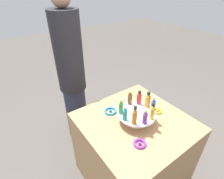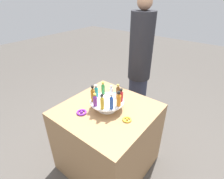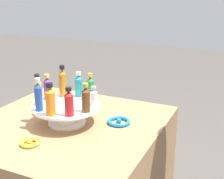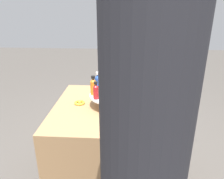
{
  "view_description": "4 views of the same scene",
  "coord_description": "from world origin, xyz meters",
  "px_view_note": "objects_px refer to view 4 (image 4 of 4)",
  "views": [
    {
      "loc": [
        -0.74,
        0.77,
        1.72
      ],
      "look_at": [
        0.26,
        0.05,
        0.93
      ],
      "focal_mm": 28.0,
      "sensor_mm": 36.0,
      "label": 1
    },
    {
      "loc": [
        -1.0,
        -0.85,
        1.7
      ],
      "look_at": [
        0.09,
        0.02,
        0.9
      ],
      "focal_mm": 28.0,
      "sensor_mm": 36.0,
      "label": 2
    },
    {
      "loc": [
        0.73,
        -1.09,
        1.34
      ],
      "look_at": [
        0.21,
        0.04,
        0.92
      ],
      "focal_mm": 50.0,
      "sensor_mm": 36.0,
      "label": 3
    },
    {
      "loc": [
        1.42,
        0.1,
        1.43
      ],
      "look_at": [
        0.05,
        0.01,
        0.89
      ],
      "focal_mm": 35.0,
      "sensor_mm": 36.0,
      "label": 4
    }
  ],
  "objects_px": {
    "bottle_gold": "(106,81)",
    "bottle_amber": "(125,82)",
    "ribbon_bow_gold": "(80,103)",
    "bottle_green": "(126,91)",
    "display_stand": "(111,98)",
    "bottle_clear": "(117,96)",
    "bottle_red": "(96,91)",
    "bottle_orange": "(93,86)",
    "bottle_purple": "(116,82)",
    "bottle_brown": "(105,93)",
    "bottle_blue": "(97,82)",
    "ribbon_bow_purple": "(130,95)",
    "bottle_teal": "(129,87)",
    "ribbon_bow_blue": "(124,120)"
  },
  "relations": [
    {
      "from": "bottle_gold",
      "to": "bottle_amber",
      "type": "height_order",
      "value": "bottle_amber"
    },
    {
      "from": "bottle_blue",
      "to": "ribbon_bow_blue",
      "type": "height_order",
      "value": "bottle_blue"
    },
    {
      "from": "bottle_clear",
      "to": "bottle_purple",
      "type": "distance_m",
      "value": 0.24
    },
    {
      "from": "bottle_gold",
      "to": "bottle_clear",
      "type": "bearing_deg",
      "value": 21.19
    },
    {
      "from": "bottle_brown",
      "to": "ribbon_bow_blue",
      "type": "xyz_separation_m",
      "value": [
        0.09,
        0.13,
        -0.14
      ]
    },
    {
      "from": "bottle_gold",
      "to": "bottle_green",
      "type": "distance_m",
      "value": 0.24
    },
    {
      "from": "display_stand",
      "to": "ribbon_bow_gold",
      "type": "relative_size",
      "value": 3.92
    },
    {
      "from": "bottle_green",
      "to": "bottle_purple",
      "type": "height_order",
      "value": "bottle_green"
    },
    {
      "from": "bottle_orange",
      "to": "bottle_amber",
      "type": "bearing_deg",
      "value": 111.19
    },
    {
      "from": "bottle_green",
      "to": "bottle_amber",
      "type": "distance_m",
      "value": 0.15
    },
    {
      "from": "bottle_teal",
      "to": "display_stand",
      "type": "bearing_deg",
      "value": -86.81
    },
    {
      "from": "bottle_clear",
      "to": "ribbon_bow_purple",
      "type": "height_order",
      "value": "bottle_clear"
    },
    {
      "from": "ribbon_bow_gold",
      "to": "bottle_green",
      "type": "bearing_deg",
      "value": 75.27
    },
    {
      "from": "ribbon_bow_purple",
      "to": "ribbon_bow_gold",
      "type": "distance_m",
      "value": 0.41
    },
    {
      "from": "bottle_orange",
      "to": "ribbon_bow_purple",
      "type": "relative_size",
      "value": 1.53
    },
    {
      "from": "bottle_red",
      "to": "bottle_green",
      "type": "relative_size",
      "value": 0.95
    },
    {
      "from": "display_stand",
      "to": "bottle_clear",
      "type": "bearing_deg",
      "value": 21.19
    },
    {
      "from": "bottle_red",
      "to": "ribbon_bow_blue",
      "type": "bearing_deg",
      "value": 54.99
    },
    {
      "from": "bottle_orange",
      "to": "bottle_green",
      "type": "xyz_separation_m",
      "value": [
        0.06,
        0.23,
        -0.0
      ]
    },
    {
      "from": "ribbon_bow_purple",
      "to": "ribbon_bow_blue",
      "type": "bearing_deg",
      "value": -5.35
    },
    {
      "from": "bottle_gold",
      "to": "ribbon_bow_purple",
      "type": "distance_m",
      "value": 0.24
    },
    {
      "from": "bottle_gold",
      "to": "ribbon_bow_purple",
      "type": "height_order",
      "value": "bottle_gold"
    },
    {
      "from": "display_stand",
      "to": "bottle_green",
      "type": "xyz_separation_m",
      "value": [
        0.07,
        0.1,
        0.09
      ]
    },
    {
      "from": "bottle_orange",
      "to": "bottle_amber",
      "type": "relative_size",
      "value": 0.91
    },
    {
      "from": "bottle_green",
      "to": "ribbon_bow_blue",
      "type": "bearing_deg",
      "value": -2.23
    },
    {
      "from": "bottle_clear",
      "to": "bottle_teal",
      "type": "xyz_separation_m",
      "value": [
        -0.12,
        0.08,
        0.02
      ]
    },
    {
      "from": "bottle_gold",
      "to": "ribbon_bow_blue",
      "type": "xyz_separation_m",
      "value": [
        0.33,
        0.14,
        -0.15
      ]
    },
    {
      "from": "bottle_gold",
      "to": "bottle_green",
      "type": "relative_size",
      "value": 1.1
    },
    {
      "from": "bottle_brown",
      "to": "ribbon_bow_gold",
      "type": "bearing_deg",
      "value": -124.9
    },
    {
      "from": "bottle_orange",
      "to": "bottle_amber",
      "type": "xyz_separation_m",
      "value": [
        -0.09,
        0.22,
        0.01
      ]
    },
    {
      "from": "bottle_brown",
      "to": "bottle_teal",
      "type": "xyz_separation_m",
      "value": [
        -0.13,
        0.16,
        -0.0
      ]
    },
    {
      "from": "bottle_amber",
      "to": "bottle_green",
      "type": "bearing_deg",
      "value": 3.19
    },
    {
      "from": "bottle_orange",
      "to": "bottle_purple",
      "type": "xyz_separation_m",
      "value": [
        -0.13,
        0.16,
        -0.01
      ]
    },
    {
      "from": "bottle_red",
      "to": "bottle_teal",
      "type": "height_order",
      "value": "same"
    },
    {
      "from": "bottle_brown",
      "to": "bottle_green",
      "type": "xyz_separation_m",
      "value": [
        -0.05,
        0.14,
        0.0
      ]
    },
    {
      "from": "bottle_orange",
      "to": "bottle_teal",
      "type": "bearing_deg",
      "value": 93.19
    },
    {
      "from": "ribbon_bow_purple",
      "to": "ribbon_bow_gold",
      "type": "height_order",
      "value": "ribbon_bow_purple"
    },
    {
      "from": "bottle_blue",
      "to": "ribbon_bow_blue",
      "type": "relative_size",
      "value": 1.36
    },
    {
      "from": "display_stand",
      "to": "ribbon_bow_blue",
      "type": "relative_size",
      "value": 2.89
    },
    {
      "from": "bottle_orange",
      "to": "ribbon_bow_gold",
      "type": "distance_m",
      "value": 0.18
    },
    {
      "from": "ribbon_bow_gold",
      "to": "bottle_brown",
      "type": "bearing_deg",
      "value": 55.1
    },
    {
      "from": "bottle_brown",
      "to": "bottle_clear",
      "type": "relative_size",
      "value": 1.41
    },
    {
      "from": "bottle_purple",
      "to": "bottle_brown",
      "type": "bearing_deg",
      "value": -14.81
    },
    {
      "from": "bottle_orange",
      "to": "bottle_teal",
      "type": "relative_size",
      "value": 1.14
    },
    {
      "from": "bottle_red",
      "to": "ribbon_bow_gold",
      "type": "distance_m",
      "value": 0.22
    },
    {
      "from": "bottle_brown",
      "to": "bottle_green",
      "type": "height_order",
      "value": "bottle_green"
    },
    {
      "from": "bottle_blue",
      "to": "ribbon_bow_purple",
      "type": "bearing_deg",
      "value": 117.5
    },
    {
      "from": "ribbon_bow_purple",
      "to": "bottle_orange",
      "type": "bearing_deg",
      "value": -52.55
    },
    {
      "from": "bottle_amber",
      "to": "bottle_clear",
      "type": "bearing_deg",
      "value": -14.81
    },
    {
      "from": "bottle_clear",
      "to": "ribbon_bow_gold",
      "type": "xyz_separation_m",
      "value": [
        -0.14,
        -0.28,
        -0.12
      ]
    }
  ]
}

